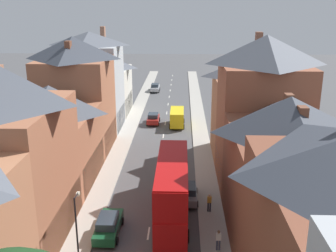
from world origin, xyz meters
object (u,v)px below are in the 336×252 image
Objects in this scene: pedestrian_mid_right at (209,202)px; delivery_van at (177,117)px; double_decker_bus_lead at (172,190)px; car_parked_right_a at (155,87)px; car_near_blue at (153,118)px; street_lamp at (77,228)px; car_near_silver at (108,225)px; pedestrian_mid_left at (218,239)px; car_parked_left_a at (187,192)px.

delivery_van is at bearing 97.08° from pedestrian_mid_right.
double_decker_bus_lead reaches higher than car_parked_right_a.
car_parked_right_a is (-1.30, 23.07, 0.02)m from car_near_blue.
pedestrian_mid_right is at bearing -82.92° from delivery_van.
street_lamp is at bearing -94.07° from car_near_blue.
street_lamp is (-1.15, -4.35, 2.43)m from car_near_silver.
double_decker_bus_lead is 6.71× the size of pedestrian_mid_left.
delivery_van reaches higher than pedestrian_mid_right.
car_near_silver is at bearing -136.75° from car_parked_left_a.
car_parked_right_a is 2.60× the size of pedestrian_mid_right.
pedestrian_mid_left reaches higher than car_parked_left_a.
car_near_silver is at bearing 167.00° from pedestrian_mid_left.
pedestrian_mid_right is at bearing -49.49° from car_parked_left_a.
double_decker_bus_lead is 5.74m from car_near_silver.
delivery_van is 3.23× the size of pedestrian_mid_right.
pedestrian_mid_left is (7.06, -32.00, 0.22)m from car_near_blue.
pedestrian_mid_left is 5.60m from pedestrian_mid_right.
car_near_silver is 8.51m from car_parked_left_a.
car_parked_right_a is at bearing 90.00° from car_near_silver.
delivery_van is 31.19m from pedestrian_mid_left.
pedestrian_mid_left is (8.36, -1.93, 0.22)m from car_near_silver.
double_decker_bus_lead is at bearing -84.51° from car_parked_right_a.
street_lamp is at bearing -104.81° from car_near_silver.
car_near_blue is 27.25m from pedestrian_mid_right.
pedestrian_mid_right is at bearing -75.65° from car_near_blue.
pedestrian_mid_right is 0.29× the size of street_lamp.
pedestrian_mid_left is at bearing -86.89° from pedestrian_mid_right.
car_parked_left_a is at bearing 54.18° from street_lamp.
double_decker_bus_lead is 51.18m from car_parked_right_a.
car_parked_right_a is at bearing 95.49° from double_decker_bus_lead.
car_near_blue is at bearing 102.44° from pedestrian_mid_left.
car_parked_left_a is 0.80× the size of delivery_van.
pedestrian_mid_right reaches higher than car_near_silver.
car_parked_right_a is (-4.89, 50.91, -1.99)m from double_decker_bus_lead.
street_lamp is at bearing -125.82° from car_parked_left_a.
car_near_silver is (-1.30, -30.07, 0.00)m from car_near_blue.
delivery_van is at bearing -15.57° from car_near_blue.
car_near_blue is at bearing 101.43° from car_parked_left_a.
car_near_silver is at bearing -90.00° from car_parked_right_a.
pedestrian_mid_right is at bearing -80.75° from car_parked_right_a.
double_decker_bus_lead is 8.94m from street_lamp.
delivery_van is (3.60, -1.00, 0.53)m from car_near_blue.
double_decker_bus_lead is 2.76× the size of car_near_blue.
car_near_silver is (-4.89, -2.23, -2.01)m from double_decker_bus_lead.
car_parked_left_a is 0.75× the size of street_lamp.
car_near_blue is at bearing 97.35° from double_decker_bus_lead.
double_decker_bus_lead is at bearing -109.96° from car_parked_left_a.
double_decker_bus_lead is 2.58× the size of car_parked_right_a.
double_decker_bus_lead reaches higher than car_near_silver.
delivery_van is at bearing 96.36° from pedestrian_mid_left.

